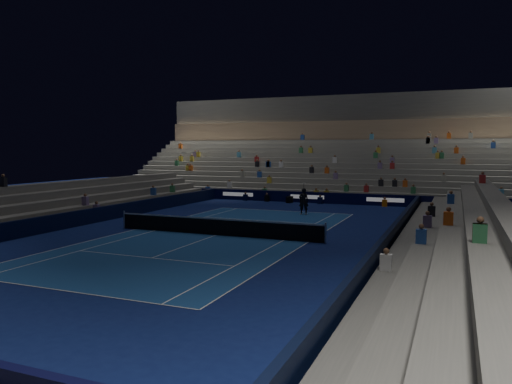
% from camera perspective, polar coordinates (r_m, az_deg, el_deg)
% --- Properties ---
extents(ground, '(90.00, 90.00, 0.00)m').
position_cam_1_polar(ground, '(28.13, -4.67, -5.05)').
color(ground, '#0D1951').
rests_on(ground, ground).
extents(court_surface, '(10.97, 23.77, 0.01)m').
position_cam_1_polar(court_surface, '(28.13, -4.67, -5.04)').
color(court_surface, navy).
rests_on(court_surface, ground).
extents(sponsor_barrier_far, '(44.00, 0.25, 1.00)m').
position_cam_1_polar(sponsor_barrier_far, '(45.18, 6.04, -0.62)').
color(sponsor_barrier_far, black).
rests_on(sponsor_barrier_far, ground).
extents(sponsor_barrier_east, '(0.25, 37.00, 1.00)m').
position_cam_1_polar(sponsor_barrier_east, '(25.22, 15.45, -5.23)').
color(sponsor_barrier_east, black).
rests_on(sponsor_barrier_east, ground).
extents(sponsor_barrier_west, '(0.25, 37.00, 1.00)m').
position_cam_1_polar(sponsor_barrier_west, '(33.54, -19.63, -2.83)').
color(sponsor_barrier_west, black).
rests_on(sponsor_barrier_west, ground).
extents(grandstand_main, '(44.00, 15.20, 11.20)m').
position_cam_1_polar(grandstand_main, '(54.07, 8.88, 3.33)').
color(grandstand_main, slate).
rests_on(grandstand_main, ground).
extents(grandstand_east, '(5.00, 37.00, 2.50)m').
position_cam_1_polar(grandstand_east, '(24.99, 23.41, -4.59)').
color(grandstand_east, '#61615D').
rests_on(grandstand_east, ground).
extents(grandstand_west, '(5.00, 37.00, 2.50)m').
position_cam_1_polar(grandstand_west, '(35.89, -23.77, -1.80)').
color(grandstand_west, slate).
rests_on(grandstand_west, ground).
extents(tennis_net, '(12.90, 0.10, 1.10)m').
position_cam_1_polar(tennis_net, '(28.04, -4.68, -4.04)').
color(tennis_net, '#B2B2B7').
rests_on(tennis_net, ground).
extents(tennis_player, '(0.83, 0.65, 2.01)m').
position_cam_1_polar(tennis_player, '(36.86, 5.59, -1.09)').
color(tennis_player, black).
rests_on(tennis_player, ground).
extents(broadcast_camera, '(0.61, 0.98, 0.61)m').
position_cam_1_polar(broadcast_camera, '(44.86, 3.91, -0.88)').
color(broadcast_camera, black).
rests_on(broadcast_camera, ground).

